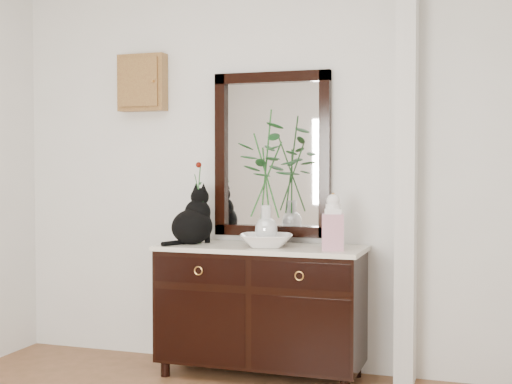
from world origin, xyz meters
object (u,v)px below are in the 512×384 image
(sideboard, at_px, (261,304))
(lotus_bowl, at_px, (266,241))
(cat, at_px, (192,215))
(ginger_jar, at_px, (333,221))

(sideboard, bearing_deg, lotus_bowl, -46.70)
(cat, relative_size, lotus_bowl, 1.12)
(sideboard, xyz_separation_m, ginger_jar, (0.49, -0.08, 0.55))
(cat, bearing_deg, sideboard, 25.38)
(cat, height_order, ginger_jar, cat)
(sideboard, height_order, ginger_jar, ginger_jar)
(lotus_bowl, relative_size, ginger_jar, 0.95)
(sideboard, bearing_deg, cat, -176.79)
(cat, height_order, lotus_bowl, cat)
(lotus_bowl, bearing_deg, ginger_jar, -2.90)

